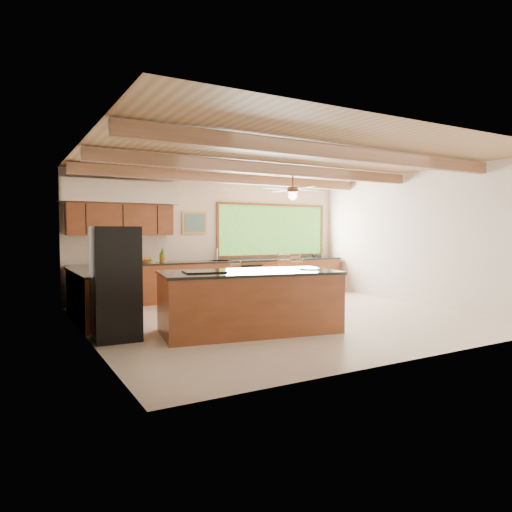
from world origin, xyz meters
TOP-DOWN VIEW (x-y plane):
  - ground at (0.00, 0.00)m, footprint 7.20×7.20m
  - room_shell at (-0.17, 0.65)m, footprint 7.27×6.54m
  - counter_run at (-0.82, 2.52)m, footprint 7.12×3.10m
  - island at (-1.20, -0.77)m, footprint 3.03×1.81m
  - refrigerator at (-3.22, -0.30)m, footprint 0.69×0.67m
  - bar_stool_a at (0.10, 2.40)m, footprint 0.36×0.36m
  - bar_stool_b at (1.49, 2.39)m, footprint 0.48×0.48m
  - bar_stool_c at (1.90, 2.40)m, footprint 0.44×0.44m
  - bar_stool_d at (1.78, 2.39)m, footprint 0.40×0.40m

SIDE VIEW (x-z plane):
  - ground at x=0.00m, z-range 0.00..0.00m
  - counter_run at x=-0.82m, z-range -0.17..1.10m
  - island at x=-1.20m, z-range -0.01..1.00m
  - bar_stool_c at x=1.90m, z-range 0.09..1.02m
  - bar_stool_a at x=0.10m, z-range 0.09..1.04m
  - bar_stool_d at x=1.78m, z-range 0.10..1.18m
  - bar_stool_b at x=1.49m, z-range 0.11..1.25m
  - refrigerator at x=-3.22m, z-range 0.00..1.70m
  - room_shell at x=-0.17m, z-range 0.70..3.72m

